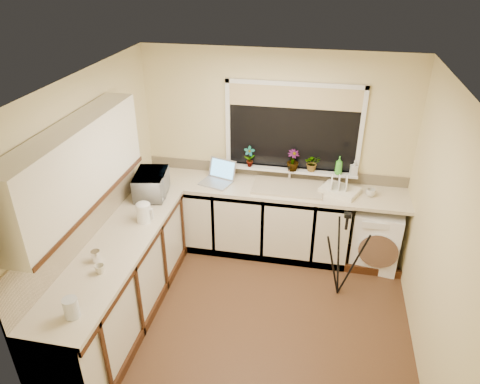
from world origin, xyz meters
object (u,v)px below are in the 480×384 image
Objects in this scene: kettle at (144,213)px; plant_c at (293,160)px; glass_jug at (71,308)px; soap_bottle_clear at (354,168)px; tripod at (342,255)px; cup_left at (100,269)px; plant_d at (312,163)px; washing_machine at (377,236)px; laptop at (219,176)px; microwave at (151,184)px; soap_bottle_green at (339,165)px; dish_rack at (340,191)px; cup_back at (371,193)px; plant_a at (249,157)px; steel_jar at (96,256)px.

kettle is 0.77× the size of plant_c.
glass_jug is 0.97× the size of soap_bottle_clear.
tripod is 2.47m from cup_left.
plant_c is 1.23× the size of plant_d.
soap_bottle_clear is at bearing 43.82° from cup_left.
laptop is (-1.94, 0.05, 0.59)m from washing_machine.
kettle reaches higher than tripod.
soap_bottle_clear is at bearing -83.22° from microwave.
soap_bottle_green reaches higher than plant_d.
plant_d is (1.64, 1.24, 0.15)m from kettle.
soap_bottle_clear reaches higher than dish_rack.
cup_back is 3.05m from cup_left.
tripod is at bearing -83.10° from soap_bottle_green.
microwave is at bearing -162.60° from soap_bottle_green.
washing_machine is 4.33× the size of soap_bottle_clear.
laptop reaches higher than kettle.
plant_c reaches higher than tripod.
tripod is 5.00× the size of plant_d.
glass_jug is at bearing -127.16° from soap_bottle_green.
cup_left is at bearing -113.38° from dish_rack.
plant_c reaches higher than washing_machine.
kettle is 2.46m from soap_bottle_clear.
cup_back is at bearing -27.23° from soap_bottle_green.
cup_back is at bearing 83.23° from tripod.
soap_bottle_clear is (1.24, 0.02, -0.04)m from plant_a.
plant_a is 1.07m from soap_bottle_green.
cup_back is at bearing -18.22° from plant_d.
plant_c is at bearing 141.44° from tripod.
soap_bottle_green is at bearing 31.74° from kettle.
plant_c is at bearing -172.03° from plant_d.
glass_jug reaches higher than tripod.
washing_machine is 0.73× the size of tripod.
plant_a is at bearing -179.24° from soap_bottle_clear.
laptop is at bearing -152.47° from plant_a.
plant_c reaches higher than cup_back.
plant_c is 2.92× the size of cup_left.
laptop is 2.10× the size of plant_d.
soap_bottle_clear is at bearing 133.42° from cup_back.
plant_a is 1.00× the size of plant_c.
glass_jug is (-2.50, -2.38, 0.61)m from washing_machine.
steel_jar reaches higher than dish_rack.
plant_d is (-0.34, 0.22, 0.22)m from dish_rack.
glass_jug is at bearing -118.87° from plant_c.
laptop is 1.45m from dish_rack.
plant_d is at bearing 7.97° from plant_c.
microwave reaches higher than washing_machine.
steel_jar is 2.68m from plant_d.
soap_bottle_green is (0.54, 0.00, -0.02)m from plant_c.
cup_left is (-2.39, -1.89, -0.00)m from cup_back.
kettle reaches higher than glass_jug.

